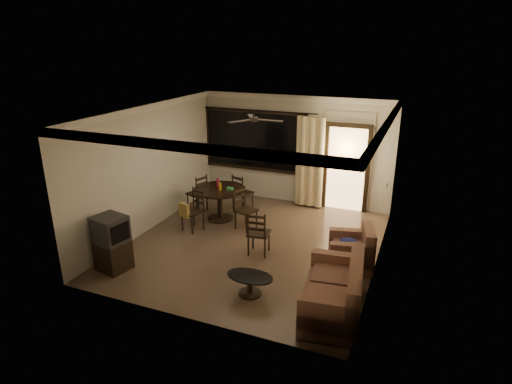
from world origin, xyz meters
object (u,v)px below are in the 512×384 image
at_px(dining_chair_east, 246,217).
at_px(armchair, 353,251).
at_px(dining_table, 220,195).
at_px(coffee_table, 250,282).
at_px(tv_cabinet, 112,243).
at_px(dining_chair_south, 192,218).
at_px(sofa, 336,294).
at_px(side_chair, 259,241).
at_px(dining_chair_north, 243,199).
at_px(dining_chair_west, 198,200).

distance_m(dining_chair_east, armchair, 2.71).
bearing_deg(dining_table, coffee_table, -54.64).
bearing_deg(armchair, tv_cabinet, -171.37).
xyz_separation_m(dining_chair_south, sofa, (3.67, -1.88, 0.04)).
bearing_deg(side_chair, armchair, 178.81).
bearing_deg(dining_chair_east, sofa, -113.53).
relative_size(dining_chair_south, sofa, 0.55).
bearing_deg(armchair, dining_chair_east, 147.52).
bearing_deg(sofa, armchair, 83.14).
relative_size(dining_table, dining_chair_south, 1.30).
height_order(dining_chair_east, coffee_table, dining_chair_east).
distance_m(dining_chair_south, sofa, 4.12).
bearing_deg(sofa, dining_table, 134.14).
bearing_deg(dining_chair_north, coffee_table, 135.13).
bearing_deg(tv_cabinet, dining_chair_west, 101.60).
bearing_deg(dining_chair_east, dining_chair_west, 89.74).
relative_size(coffee_table, side_chair, 0.86).
distance_m(dining_chair_west, dining_chair_east, 1.65).
height_order(dining_table, dining_chair_south, dining_table).
xyz_separation_m(dining_chair_east, dining_chair_north, (-0.53, 1.02, 0.00)).
bearing_deg(dining_chair_west, sofa, 73.82).
xyz_separation_m(dining_chair_north, tv_cabinet, (-1.04, -3.63, 0.25)).
bearing_deg(dining_chair_south, dining_chair_north, 90.00).
bearing_deg(side_chair, dining_chair_east, -61.25).
distance_m(coffee_table, side_chair, 1.47).
xyz_separation_m(dining_chair_south, coffee_table, (2.21, -1.90, -0.07)).
bearing_deg(dining_chair_north, armchair, 168.52).
relative_size(dining_chair_west, sofa, 0.55).
relative_size(dining_chair_east, tv_cabinet, 0.89).
distance_m(dining_chair_south, side_chair, 1.87).
relative_size(dining_chair_west, side_chair, 1.01).
bearing_deg(dining_chair_west, tv_cabinet, 19.21).
bearing_deg(dining_chair_north, tv_cabinet, 93.43).
distance_m(dining_chair_east, tv_cabinet, 3.05).
bearing_deg(coffee_table, dining_chair_east, 115.04).
distance_m(armchair, coffee_table, 2.15).
distance_m(dining_table, sofa, 4.33).
xyz_separation_m(dining_chair_west, dining_chair_north, (1.03, 0.46, 0.00)).
height_order(dining_table, tv_cabinet, tv_cabinet).
bearing_deg(dining_chair_west, coffee_table, 61.41).
height_order(dining_chair_north, coffee_table, dining_chair_north).
relative_size(dining_chair_east, dining_chair_south, 1.00).
bearing_deg(dining_chair_north, dining_chair_south, 90.00).
height_order(dining_chair_east, tv_cabinet, tv_cabinet).
xyz_separation_m(dining_chair_north, armchair, (3.11, -1.86, 0.05)).
height_order(dining_chair_east, dining_chair_north, same).
distance_m(dining_table, dining_chair_west, 0.88).
height_order(armchair, coffee_table, armchair).
xyz_separation_m(dining_table, dining_chair_west, (-0.77, 0.28, -0.33)).
relative_size(dining_chair_east, coffee_table, 1.17).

